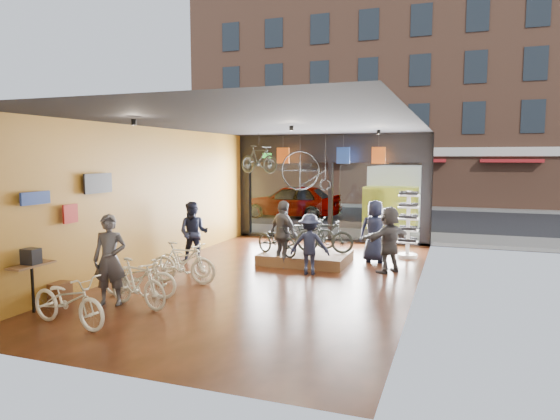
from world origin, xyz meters
The scene contains 35 objects.
ground_plane centered at (0.00, 0.00, -0.02)m, with size 7.00×12.00×0.04m, color black.
ceiling centered at (0.00, 0.00, 3.82)m, with size 7.00×12.00×0.04m, color black.
wall_left centered at (-3.52, 0.00, 1.90)m, with size 0.04×12.00×3.80m, color #AC7B23.
wall_right centered at (3.52, 0.00, 1.90)m, with size 0.04×12.00×3.80m, color beige.
wall_back centered at (0.00, -6.02, 1.90)m, with size 7.00×0.04×3.80m, color beige.
storefront centered at (0.00, 6.00, 1.90)m, with size 7.00×0.26×3.80m, color black, non-canonical shape.
exit_sign centered at (-2.40, 5.88, 3.05)m, with size 0.35×0.06×0.18m, color #198C26.
street_road centered at (0.00, 15.00, -0.01)m, with size 30.00×18.00×0.02m, color black.
sidewalk_near centered at (0.00, 7.20, 0.06)m, with size 30.00×2.40×0.12m, color slate.
sidewalk_far centered at (0.00, 19.00, 0.06)m, with size 30.00×2.00×0.12m, color slate.
opposite_building centered at (0.00, 21.50, 7.00)m, with size 26.00×5.00×14.00m, color brown.
street_car centered at (-3.47, 12.00, 0.83)m, with size 1.96×4.87×1.66m, color gray.
box_truck centered at (1.76, 11.00, 1.30)m, with size 2.20×6.59×2.60m, color silver, non-canonical shape.
floor_bike_0 centered at (-2.10, -4.64, 0.47)m, with size 0.62×1.79×0.94m, color beige.
floor_bike_1 centered at (-1.64, -3.26, 0.49)m, with size 0.46×1.63×0.98m, color beige.
floor_bike_2 centered at (-2.04, -2.64, 0.45)m, with size 0.59×1.70×0.89m, color beige.
floor_bike_3 centered at (-1.77, -1.31, 0.50)m, with size 0.47×1.66×1.00m, color beige.
floor_bike_4 centered at (-2.12, -0.62, 0.41)m, with size 0.55×1.58×0.83m, color beige.
display_platform centered at (0.31, 1.90, 0.15)m, with size 2.40×1.80×0.30m, color #503E21.
display_bike_left centered at (-0.33, 1.28, 0.73)m, with size 0.56×1.62×0.85m, color black.
display_bike_mid centered at (0.82, 2.05, 0.79)m, with size 0.46×1.62×0.97m, color black.
display_bike_right centered at (0.12, 2.59, 0.76)m, with size 0.62×1.77×0.93m, color black.
customer_0 centered at (-2.26, -3.29, 0.93)m, with size 0.68×0.44×1.85m, color #3F3F44.
customer_1 centered at (-2.61, 0.72, 0.88)m, with size 0.85×0.66×1.76m, color #161C33.
customer_2 centered at (-0.10, 1.15, 0.91)m, with size 1.07×0.45×1.83m, color #3F3F44.
customer_3 centered at (0.80, 0.61, 0.78)m, with size 1.00×0.58×1.55m, color #161C33.
customer_4 centered at (2.13, 2.67, 0.89)m, with size 0.87×0.57×1.79m, color #161C33.
customer_5 centered at (2.67, 1.52, 0.86)m, with size 1.60×0.51×1.73m, color #3F3F44.
sunglasses_rack centered at (2.95, 3.66, 1.00)m, with size 0.59×0.48×2.00m, color white, non-canonical shape.
wall_merch centered at (-3.38, -3.50, 1.30)m, with size 0.40×2.40×2.60m, color navy, non-canonical shape.
penny_farthing centered at (-0.43, 4.56, 2.50)m, with size 1.66×0.06×1.33m, color black, non-canonical shape.
hung_bike centered at (-2.05, 4.20, 2.93)m, with size 0.45×1.58×0.95m, color black.
jersey_left centered at (-1.54, 5.20, 3.05)m, with size 0.45×0.03×0.55m, color #CC5919.
jersey_mid centered at (0.62, 5.20, 3.05)m, with size 0.45×0.03×0.55m, color #1E3F99.
jersey_right centered at (1.80, 5.20, 3.05)m, with size 0.45×0.03×0.55m, color #CC5919.
Camera 1 is at (4.32, -11.46, 2.99)m, focal length 32.00 mm.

